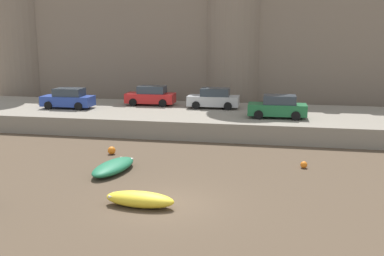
{
  "coord_description": "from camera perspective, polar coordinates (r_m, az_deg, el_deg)",
  "views": [
    {
      "loc": [
        4.5,
        -17.46,
        6.97
      ],
      "look_at": [
        0.22,
        4.01,
        2.5
      ],
      "focal_mm": 42.0,
      "sensor_mm": 36.0,
      "label": 1
    }
  ],
  "objects": [
    {
      "name": "quay_road",
      "position": [
        34.86,
        3.68,
        1.06
      ],
      "size": [
        56.1,
        10.0,
        1.29
      ],
      "primitive_type": "cube",
      "color": "gray",
      "rests_on": "ground"
    },
    {
      "name": "car_quay_east",
      "position": [
        37.51,
        -15.45,
        3.61
      ],
      "size": [
        4.13,
        1.95,
        1.62
      ],
      "color": "#263F99",
      "rests_on": "quay_road"
    },
    {
      "name": "rowboat_foreground_right",
      "position": [
        19.02,
        -6.66,
        -8.94
      ],
      "size": [
        3.03,
        1.17,
        0.65
      ],
      "color": "yellow",
      "rests_on": "ground"
    },
    {
      "name": "rowboat_midflat_left",
      "position": [
        23.89,
        -9.95,
        -4.84
      ],
      "size": [
        1.94,
        3.73,
        0.58
      ],
      "color": "#1E6B47",
      "rests_on": "ground"
    },
    {
      "name": "mooring_buoy_near_channel",
      "position": [
        27.49,
        -10.17,
        -2.82
      ],
      "size": [
        0.47,
        0.47,
        0.47
      ],
      "primitive_type": "sphere",
      "color": "orange",
      "rests_on": "ground"
    },
    {
      "name": "car_quay_centre_east",
      "position": [
        32.43,
        10.84,
        2.64
      ],
      "size": [
        4.13,
        1.95,
        1.62
      ],
      "color": "#1E6638",
      "rests_on": "quay_road"
    },
    {
      "name": "mooring_buoy_near_shore",
      "position": [
        25.03,
        14.02,
        -4.55
      ],
      "size": [
        0.37,
        0.37,
        0.37
      ],
      "primitive_type": "sphere",
      "color": "orange",
      "rests_on": "ground"
    },
    {
      "name": "castle",
      "position": [
        43.43,
        5.47,
        12.87
      ],
      "size": [
        50.32,
        6.21,
        21.66
      ],
      "color": "#7A6B5B",
      "rests_on": "ground"
    },
    {
      "name": "ground_plane",
      "position": [
        19.34,
        -3.0,
        -9.61
      ],
      "size": [
        160.0,
        160.0,
        0.0
      ],
      "primitive_type": "plane",
      "color": "#4C3D2D"
    },
    {
      "name": "car_quay_centre_west",
      "position": [
        36.26,
        2.78,
        3.75
      ],
      "size": [
        4.13,
        1.95,
        1.62
      ],
      "color": "#B2B5B7",
      "rests_on": "quay_road"
    },
    {
      "name": "car_quay_west",
      "position": [
        38.03,
        -5.25,
        4.09
      ],
      "size": [
        4.13,
        1.95,
        1.62
      ],
      "color": "red",
      "rests_on": "quay_road"
    }
  ]
}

